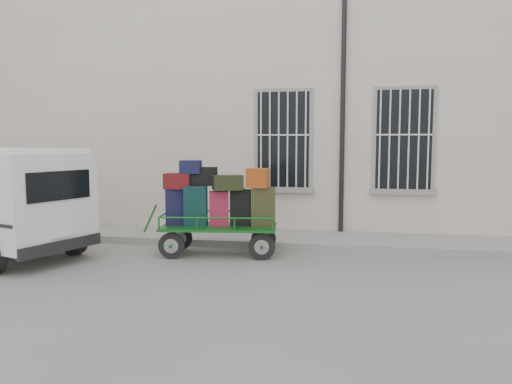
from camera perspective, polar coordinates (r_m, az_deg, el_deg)
The scene contains 4 objects.
ground at distance 8.93m, azimuth 3.13°, elevation -8.54°, with size 80.00×80.00×0.00m, color slate.
building at distance 14.14m, azimuth 6.13°, elevation 8.95°, with size 24.00×5.15×6.00m.
sidewalk at distance 11.04m, azimuth 4.62°, elevation -5.37°, with size 24.00×1.70×0.15m, color gray.
luggage_cart at distance 9.73m, azimuth -4.57°, elevation -1.58°, with size 2.65×1.27×1.85m.
Camera 1 is at (1.11, -8.58, 2.20)m, focal length 35.00 mm.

